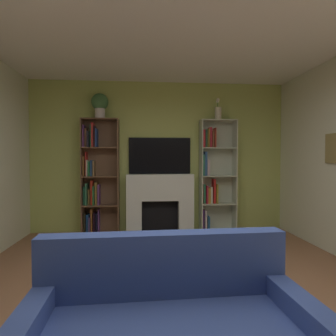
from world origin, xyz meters
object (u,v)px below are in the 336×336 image
fireplace (160,201)px  vase_with_flowers (218,112)px  bookshelf_right (213,177)px  potted_plant (100,104)px  tv (160,156)px  bookshelf_left (96,179)px

fireplace → vase_with_flowers: bearing=-1.3°
fireplace → bookshelf_right: (1.00, 0.02, 0.45)m
potted_plant → fireplace: bearing=1.2°
tv → potted_plant: (-1.08, -0.12, 0.93)m
tv → bookshelf_left: size_ratio=0.55×
bookshelf_right → potted_plant: 2.46m
tv → fireplace: bearing=-90.0°
bookshelf_right → potted_plant: bearing=-178.9°
vase_with_flowers → potted_plant: bearing=180.0°
fireplace → tv: 0.85m
fireplace → bookshelf_left: bearing=178.8°
fireplace → tv: tv is taller
bookshelf_right → vase_with_flowers: 1.20m
fireplace → vase_with_flowers: 1.97m
fireplace → bookshelf_right: size_ratio=0.64×
bookshelf_right → vase_with_flowers: bearing=-26.8°
fireplace → bookshelf_left: bookshelf_left is taller
potted_plant → vase_with_flowers: 2.16m
tv → potted_plant: size_ratio=2.55×
fireplace → vase_with_flowers: size_ratio=3.34×
potted_plant → vase_with_flowers: (2.16, -0.00, -0.12)m
fireplace → potted_plant: size_ratio=2.97×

